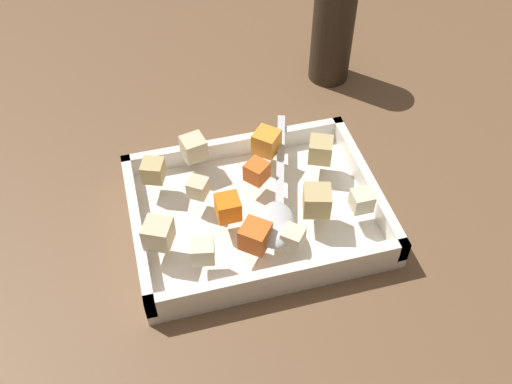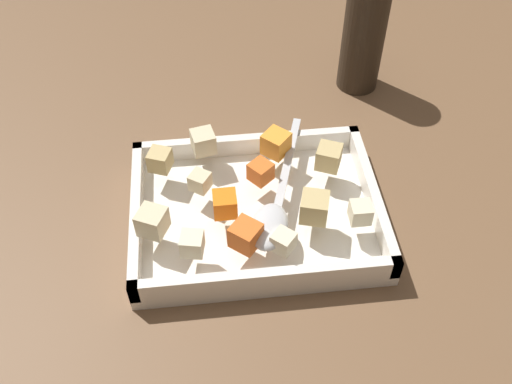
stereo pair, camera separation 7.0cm
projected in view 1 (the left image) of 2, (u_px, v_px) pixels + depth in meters
The scene contains 17 objects.
ground_plane at pixel (267, 229), 0.73m from camera, with size 4.00×4.00×0.00m, color brown.
baking_dish at pixel (256, 213), 0.73m from camera, with size 0.30×0.23×0.04m.
carrot_chunk_far_right at pixel (255, 236), 0.65m from camera, with size 0.03×0.03×0.03m, color orange.
carrot_chunk_heap_side at pixel (229, 210), 0.68m from camera, with size 0.03×0.03×0.03m, color orange.
carrot_chunk_near_right at pixel (258, 171), 0.72m from camera, with size 0.03×0.03×0.03m, color orange.
carrot_chunk_corner_nw at pixel (266, 142), 0.75m from camera, with size 0.03×0.03×0.03m, color orange.
potato_chunk_corner_sw at pixel (194, 148), 0.75m from camera, with size 0.03×0.03×0.03m, color beige.
potato_chunk_center at pixel (317, 201), 0.69m from camera, with size 0.03×0.03×0.03m, color tan.
potato_chunk_mid_right at pixel (293, 238), 0.65m from camera, with size 0.02×0.02×0.02m, color beige.
potato_chunk_rim_edge at pixel (198, 188), 0.71m from camera, with size 0.02×0.02×0.02m, color beige.
potato_chunk_heap_top at pixel (153, 171), 0.72m from camera, with size 0.03×0.03×0.03m, color tan.
potato_chunk_near_left at pixel (321, 150), 0.74m from camera, with size 0.03×0.03×0.03m, color tan.
potato_chunk_near_spoon at pixel (203, 251), 0.64m from camera, with size 0.02×0.02×0.02m, color beige.
potato_chunk_far_left at pixel (158, 233), 0.65m from camera, with size 0.03×0.03×0.03m, color beige.
potato_chunk_corner_ne at pixel (362, 200), 0.69m from camera, with size 0.02×0.02×0.02m, color beige.
serving_spoon at pixel (279, 215), 0.68m from camera, with size 0.09×0.23×0.02m.
pepper_mill at pixel (333, 26), 0.88m from camera, with size 0.06×0.06×0.20m.
Camera 1 is at (0.13, 0.44, 0.57)m, focal length 40.97 mm.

